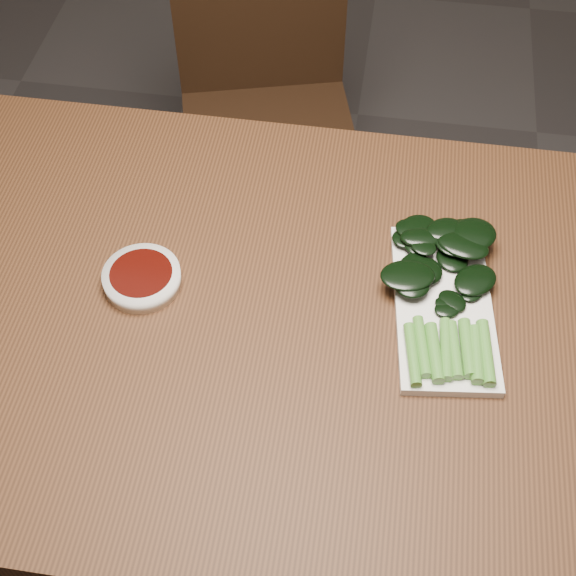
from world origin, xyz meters
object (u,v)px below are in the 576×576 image
(chair_far, at_px, (266,100))
(gai_lan, at_px, (444,278))
(sauce_bowl, at_px, (142,278))
(table, at_px, (302,345))
(serving_plate, at_px, (443,307))

(chair_far, xyz_separation_m, gai_lan, (0.38, -0.70, 0.29))
(sauce_bowl, relative_size, gai_lan, 0.36)
(gai_lan, bearing_deg, table, -157.74)
(table, relative_size, sauce_bowl, 12.45)
(serving_plate, xyz_separation_m, gai_lan, (-0.00, 0.04, 0.02))
(table, relative_size, serving_plate, 4.69)
(sauce_bowl, distance_m, serving_plate, 0.43)
(chair_far, bearing_deg, serving_plate, -77.72)
(chair_far, xyz_separation_m, serving_plate, (0.38, -0.73, 0.27))
(table, distance_m, chair_far, 0.82)
(table, xyz_separation_m, sauce_bowl, (-0.24, 0.02, 0.08))
(serving_plate, distance_m, gai_lan, 0.04)
(table, distance_m, gai_lan, 0.23)
(serving_plate, bearing_deg, chair_far, 117.65)
(table, xyz_separation_m, serving_plate, (0.19, 0.04, 0.08))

